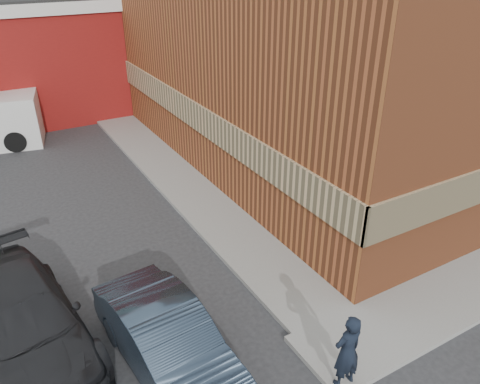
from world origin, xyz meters
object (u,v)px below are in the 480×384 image
sedan (169,342)px  man (347,351)px  brick_building (345,27)px  suv_b (24,321)px

sedan → man: bearing=-43.7°
brick_building → suv_b: size_ratio=3.57×
man → suv_b: 6.53m
sedan → suv_b: bearing=134.2°
man → suv_b: (-5.09, 4.09, -0.20)m
man → sedan: size_ratio=0.38×
man → suv_b: man is taller
brick_building → man: brick_building is taller
brick_building → suv_b: bearing=-154.9°
brick_building → man: size_ratio=11.11×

